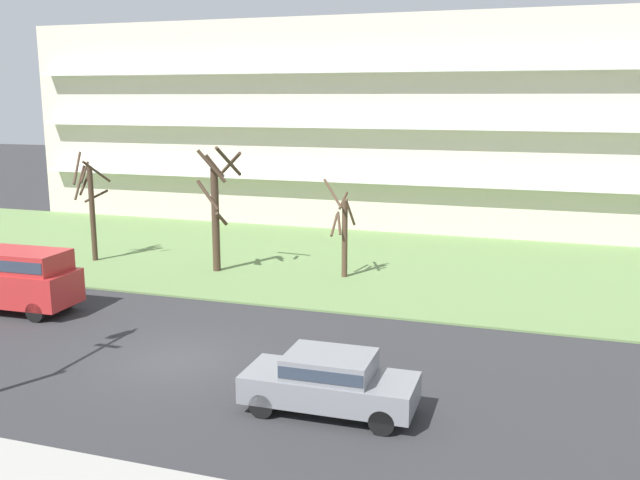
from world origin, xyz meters
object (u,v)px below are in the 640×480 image
tree_far_left (91,205)px  tree_center (343,232)px  van_red_center_left (8,275)px  tree_left (217,208)px  sedan_gray_near_left (330,380)px

tree_far_left → tree_center: (12.51, 0.72, -0.71)m
tree_far_left → van_red_center_left: size_ratio=1.01×
tree_left → tree_center: tree_left is taller
sedan_gray_near_left → van_red_center_left: (-14.06, 4.50, 0.52)m
tree_far_left → tree_center: tree_far_left is taller
tree_left → tree_center: (5.74, 0.77, -0.90)m
tree_far_left → tree_left: (6.78, -0.05, 0.19)m
tree_far_left → sedan_gray_near_left: bearing=-37.5°
tree_far_left → tree_left: 6.78m
tree_left → tree_far_left: bearing=179.6°
tree_far_left → tree_center: bearing=3.3°
tree_left → sedan_gray_near_left: size_ratio=1.32×
tree_far_left → van_red_center_left: 8.18m
tree_center → sedan_gray_near_left: (3.51, -13.03, -1.25)m
sedan_gray_near_left → van_red_center_left: size_ratio=0.84×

